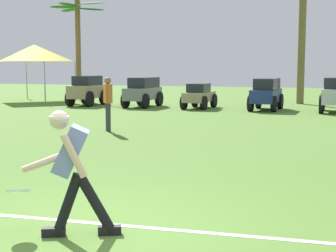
{
  "coord_description": "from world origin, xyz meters",
  "views": [
    {
      "loc": [
        2.65,
        -5.04,
        1.89
      ],
      "look_at": [
        -0.01,
        2.94,
        0.9
      ],
      "focal_mm": 55.0,
      "sensor_mm": 36.0,
      "label": 1
    }
  ],
  "objects_px": {
    "parked_car_slot_a": "(87,90)",
    "parked_car_slot_b": "(143,91)",
    "frisbee_thrower": "(72,166)",
    "palm_tree_far_left": "(78,36)",
    "palm_tree_left_of_centre": "(302,26)",
    "frisbee_in_flight": "(19,191)",
    "parked_car_slot_c": "(199,96)",
    "parked_car_slot_e": "(335,94)",
    "event_tent": "(34,53)",
    "parked_car_slot_d": "(266,93)",
    "teammate_near_sideline": "(108,99)"
  },
  "relations": [
    {
      "from": "palm_tree_far_left",
      "to": "palm_tree_left_of_centre",
      "type": "height_order",
      "value": "palm_tree_left_of_centre"
    },
    {
      "from": "event_tent",
      "to": "parked_car_slot_b",
      "type": "bearing_deg",
      "value": -15.01
    },
    {
      "from": "palm_tree_far_left",
      "to": "event_tent",
      "type": "relative_size",
      "value": 1.7
    },
    {
      "from": "parked_car_slot_a",
      "to": "parked_car_slot_c",
      "type": "height_order",
      "value": "parked_car_slot_a"
    },
    {
      "from": "parked_car_slot_c",
      "to": "palm_tree_left_of_centre",
      "type": "height_order",
      "value": "palm_tree_left_of_centre"
    },
    {
      "from": "palm_tree_far_left",
      "to": "event_tent",
      "type": "distance_m",
      "value": 2.88
    },
    {
      "from": "parked_car_slot_c",
      "to": "palm_tree_left_of_centre",
      "type": "bearing_deg",
      "value": 46.49
    },
    {
      "from": "palm_tree_left_of_centre",
      "to": "event_tent",
      "type": "distance_m",
      "value": 13.87
    },
    {
      "from": "palm_tree_far_left",
      "to": "parked_car_slot_b",
      "type": "bearing_deg",
      "value": -37.09
    },
    {
      "from": "frisbee_thrower",
      "to": "frisbee_in_flight",
      "type": "distance_m",
      "value": 0.72
    },
    {
      "from": "frisbee_thrower",
      "to": "teammate_near_sideline",
      "type": "relative_size",
      "value": 0.9
    },
    {
      "from": "parked_car_slot_e",
      "to": "event_tent",
      "type": "relative_size",
      "value": 0.72
    },
    {
      "from": "frisbee_in_flight",
      "to": "parked_car_slot_c",
      "type": "xyz_separation_m",
      "value": [
        -2.45,
        17.12,
        0.09
      ]
    },
    {
      "from": "teammate_near_sideline",
      "to": "event_tent",
      "type": "xyz_separation_m",
      "value": [
        -9.14,
        10.46,
        1.6
      ]
    },
    {
      "from": "parked_car_slot_a",
      "to": "parked_car_slot_b",
      "type": "bearing_deg",
      "value": 0.86
    },
    {
      "from": "parked_car_slot_e",
      "to": "palm_tree_far_left",
      "type": "relative_size",
      "value": 0.42
    },
    {
      "from": "parked_car_slot_b",
      "to": "parked_car_slot_c",
      "type": "xyz_separation_m",
      "value": [
        2.67,
        -0.04,
        -0.16
      ]
    },
    {
      "from": "parked_car_slot_c",
      "to": "frisbee_thrower",
      "type": "bearing_deg",
      "value": -79.71
    },
    {
      "from": "parked_car_slot_a",
      "to": "event_tent",
      "type": "height_order",
      "value": "event_tent"
    },
    {
      "from": "teammate_near_sideline",
      "to": "palm_tree_far_left",
      "type": "distance_m",
      "value": 15.18
    },
    {
      "from": "palm_tree_left_of_centre",
      "to": "parked_car_slot_b",
      "type": "bearing_deg",
      "value": -147.79
    },
    {
      "from": "frisbee_thrower",
      "to": "parked_car_slot_a",
      "type": "xyz_separation_m",
      "value": [
        -8.59,
        17.04,
        -0.05
      ]
    },
    {
      "from": "parked_car_slot_c",
      "to": "parked_car_slot_e",
      "type": "distance_m",
      "value": 5.73
    },
    {
      "from": "palm_tree_left_of_centre",
      "to": "parked_car_slot_c",
      "type": "bearing_deg",
      "value": -133.51
    },
    {
      "from": "frisbee_in_flight",
      "to": "parked_car_slot_c",
      "type": "bearing_deg",
      "value": 98.14
    },
    {
      "from": "frisbee_in_flight",
      "to": "palm_tree_left_of_centre",
      "type": "xyz_separation_m",
      "value": [
        1.6,
        21.38,
        3.31
      ]
    },
    {
      "from": "parked_car_slot_e",
      "to": "palm_tree_far_left",
      "type": "distance_m",
      "value": 14.82
    },
    {
      "from": "frisbee_in_flight",
      "to": "palm_tree_far_left",
      "type": "xyz_separation_m",
      "value": [
        -10.63,
        21.32,
        3.07
      ]
    },
    {
      "from": "parked_car_slot_a",
      "to": "palm_tree_far_left",
      "type": "relative_size",
      "value": 0.43
    },
    {
      "from": "palm_tree_far_left",
      "to": "palm_tree_left_of_centre",
      "type": "distance_m",
      "value": 12.24
    },
    {
      "from": "parked_car_slot_c",
      "to": "parked_car_slot_d",
      "type": "xyz_separation_m",
      "value": [
        2.94,
        0.09,
        0.16
      ]
    },
    {
      "from": "parked_car_slot_b",
      "to": "parked_car_slot_e",
      "type": "height_order",
      "value": "parked_car_slot_e"
    },
    {
      "from": "palm_tree_left_of_centre",
      "to": "event_tent",
      "type": "xyz_separation_m",
      "value": [
        -13.6,
        -2.39,
        -1.25
      ]
    },
    {
      "from": "frisbee_thrower",
      "to": "palm_tree_far_left",
      "type": "distance_m",
      "value": 24.22
    },
    {
      "from": "parked_car_slot_e",
      "to": "palm_tree_left_of_centre",
      "type": "distance_m",
      "value": 5.57
    },
    {
      "from": "frisbee_in_flight",
      "to": "teammate_near_sideline",
      "type": "relative_size",
      "value": 0.22
    },
    {
      "from": "parked_car_slot_a",
      "to": "parked_car_slot_d",
      "type": "distance_m",
      "value": 8.43
    },
    {
      "from": "teammate_near_sideline",
      "to": "parked_car_slot_b",
      "type": "distance_m",
      "value": 8.9
    },
    {
      "from": "palm_tree_far_left",
      "to": "event_tent",
      "type": "bearing_deg",
      "value": -120.52
    },
    {
      "from": "parked_car_slot_d",
      "to": "palm_tree_far_left",
      "type": "relative_size",
      "value": 0.44
    },
    {
      "from": "teammate_near_sideline",
      "to": "frisbee_in_flight",
      "type": "bearing_deg",
      "value": -71.46
    },
    {
      "from": "parked_car_slot_e",
      "to": "parked_car_slot_b",
      "type": "bearing_deg",
      "value": 179.19
    },
    {
      "from": "parked_car_slot_d",
      "to": "palm_tree_left_of_centre",
      "type": "xyz_separation_m",
      "value": [
        1.12,
        4.18,
        3.06
      ]
    },
    {
      "from": "frisbee_in_flight",
      "to": "parked_car_slot_d",
      "type": "xyz_separation_m",
      "value": [
        0.49,
        17.2,
        0.24
      ]
    },
    {
      "from": "parked_car_slot_d",
      "to": "palm_tree_far_left",
      "type": "xyz_separation_m",
      "value": [
        -11.12,
        4.12,
        2.83
      ]
    },
    {
      "from": "frisbee_in_flight",
      "to": "teammate_near_sideline",
      "type": "distance_m",
      "value": 9.02
    },
    {
      "from": "event_tent",
      "to": "palm_tree_left_of_centre",
      "type": "bearing_deg",
      "value": 9.95
    },
    {
      "from": "frisbee_thrower",
      "to": "parked_car_slot_d",
      "type": "bearing_deg",
      "value": 90.54
    },
    {
      "from": "palm_tree_far_left",
      "to": "frisbee_thrower",
      "type": "bearing_deg",
      "value": -62.05
    },
    {
      "from": "frisbee_thrower",
      "to": "palm_tree_far_left",
      "type": "bearing_deg",
      "value": 117.95
    }
  ]
}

